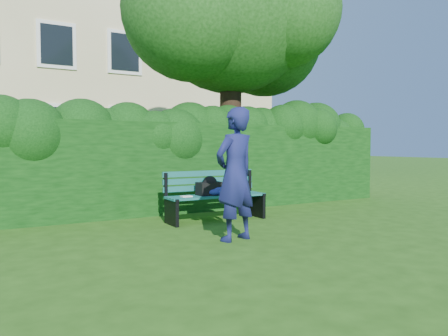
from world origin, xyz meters
TOP-DOWN VIEW (x-y plane):
  - ground at (0.00, 0.00)m, footprint 80.00×80.00m
  - apartment_building at (-0.00, 13.99)m, footprint 16.00×8.08m
  - hedge at (0.00, 2.20)m, footprint 10.00×1.00m
  - tree at (1.72, 3.17)m, footprint 5.53×4.62m
  - park_bench at (-0.13, 0.74)m, footprint 1.84×0.58m
  - man_reading at (-0.65, -0.83)m, footprint 0.78×0.61m

SIDE VIEW (x-z plane):
  - ground at x=0.00m, z-range 0.00..0.00m
  - park_bench at x=-0.13m, z-range 0.06..0.95m
  - hedge at x=0.00m, z-range 0.00..1.80m
  - man_reading at x=-0.65m, z-range 0.00..1.89m
  - tree at x=1.72m, z-range 1.22..7.96m
  - apartment_building at x=0.00m, z-range 0.00..12.00m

